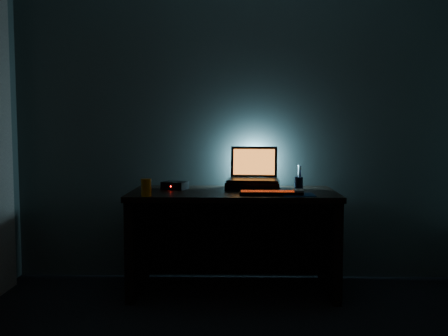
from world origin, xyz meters
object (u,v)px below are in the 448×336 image
(keyboard, at_px, (271,193))
(laptop, at_px, (253,173))
(juice_glass, at_px, (146,188))
(mouse, at_px, (298,192))
(pen_cup, at_px, (299,183))
(router, at_px, (175,185))

(keyboard, bearing_deg, laptop, 107.13)
(laptop, relative_size, keyboard, 0.92)
(juice_glass, bearing_deg, mouse, 4.87)
(keyboard, distance_m, pen_cup, 0.41)
(laptop, height_order, keyboard, laptop)
(pen_cup, height_order, juice_glass, juice_glass)
(pen_cup, height_order, router, pen_cup)
(laptop, height_order, mouse, laptop)
(laptop, relative_size, router, 1.93)
(laptop, height_order, juice_glass, laptop)
(keyboard, xyz_separation_m, router, (-0.70, 0.30, 0.02))
(mouse, xyz_separation_m, juice_glass, (-1.04, -0.09, 0.04))
(pen_cup, distance_m, juice_glass, 1.16)
(pen_cup, xyz_separation_m, router, (-0.94, -0.03, -0.02))
(mouse, xyz_separation_m, router, (-0.89, 0.31, 0.01))
(mouse, bearing_deg, pen_cup, 81.76)
(keyboard, height_order, router, router)
(juice_glass, distance_m, router, 0.43)
(keyboard, xyz_separation_m, juice_glass, (-0.85, -0.10, 0.05))
(pen_cup, bearing_deg, mouse, -97.75)
(router, bearing_deg, pen_cup, 21.55)
(mouse, height_order, pen_cup, pen_cup)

